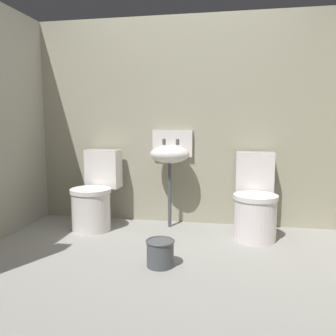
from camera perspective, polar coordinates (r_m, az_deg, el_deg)
The scene contains 6 objects.
ground_plane at distance 2.74m, azimuth -1.11°, elevation -16.30°, with size 3.53×2.66×0.08m, color gray.
wall_back at distance 3.67m, azimuth 2.55°, elevation 7.61°, with size 3.53×0.10×2.14m, color #9D9982.
toilet_left at distance 3.58m, azimuth -11.97°, elevation -4.64°, with size 0.43×0.62×0.78m.
toilet_right at distance 3.33m, azimuth 14.16°, elevation -5.65°, with size 0.41×0.60×0.78m.
sink at distance 3.49m, azimuth 0.36°, elevation 2.41°, with size 0.42×0.35×0.99m.
bucket at distance 2.65m, azimuth -1.33°, elevation -13.79°, with size 0.22×0.22×0.20m.
Camera 1 is at (0.50, -2.46, 1.08)m, focal length 36.89 mm.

